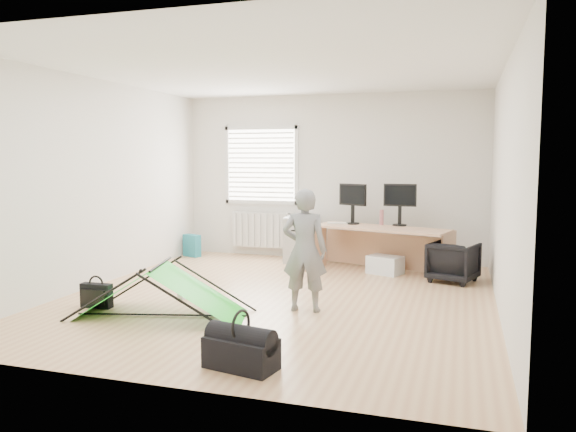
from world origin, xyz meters
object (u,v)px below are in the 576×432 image
(monitor_left, at_px, (353,209))
(monitor_right, at_px, (400,210))
(storage_crate, at_px, (385,265))
(desk, at_px, (380,250))
(thermos, at_px, (382,217))
(filing_cabinet, at_px, (301,239))
(office_chair, at_px, (453,262))
(person, at_px, (305,250))
(kite, at_px, (161,290))
(duffel_bag, at_px, (241,353))
(laptop_bag, at_px, (97,295))

(monitor_left, bearing_deg, monitor_right, 23.91)
(storage_crate, bearing_deg, desk, 141.16)
(desk, xyz_separation_m, thermos, (-0.02, 0.28, 0.45))
(desk, xyz_separation_m, monitor_left, (-0.46, 0.26, 0.56))
(desk, height_order, storage_crate, desk)
(filing_cabinet, height_order, office_chair, filing_cabinet)
(storage_crate, bearing_deg, person, -104.62)
(filing_cabinet, relative_size, kite, 0.40)
(thermos, xyz_separation_m, duffel_bag, (-0.50, -4.39, -0.66))
(thermos, height_order, office_chair, thermos)
(thermos, bearing_deg, kite, -119.81)
(monitor_left, xyz_separation_m, storage_crate, (0.55, -0.33, -0.76))
(thermos, xyz_separation_m, kite, (-1.87, -3.26, -0.50))
(filing_cabinet, height_order, monitor_right, monitor_right)
(desk, relative_size, monitor_right, 4.11)
(monitor_left, relative_size, duffel_bag, 0.82)
(office_chair, xyz_separation_m, duffel_bag, (-1.56, -3.78, -0.15))
(person, distance_m, laptop_bag, 2.40)
(laptop_bag, bearing_deg, duffel_bag, -30.00)
(thermos, height_order, person, person)
(office_chair, xyz_separation_m, storage_crate, (-0.95, 0.25, -0.14))
(kite, height_order, laptop_bag, kite)
(office_chair, bearing_deg, filing_cabinet, -0.52)
(person, bearing_deg, duffel_bag, 82.99)
(office_chair, bearing_deg, person, 71.55)
(filing_cabinet, distance_m, laptop_bag, 3.70)
(monitor_left, bearing_deg, storage_crate, -7.32)
(monitor_left, distance_m, kite, 3.60)
(monitor_left, bearing_deg, person, -66.87)
(monitor_right, bearing_deg, filing_cabinet, 171.58)
(filing_cabinet, xyz_separation_m, storage_crate, (1.45, -0.60, -0.23))
(duffel_bag, bearing_deg, laptop_bag, 162.82)
(office_chair, distance_m, storage_crate, 0.99)
(filing_cabinet, xyz_separation_m, monitor_right, (1.61, -0.27, 0.53))
(kite, distance_m, laptop_bag, 0.90)
(laptop_bag, distance_m, duffel_bag, 2.56)
(person, xyz_separation_m, kite, (-1.39, -0.66, -0.39))
(thermos, xyz_separation_m, laptop_bag, (-2.75, -3.16, -0.65))
(kite, xyz_separation_m, storage_crate, (1.98, 2.91, -0.15))
(filing_cabinet, height_order, storage_crate, filing_cabinet)
(thermos, xyz_separation_m, person, (-0.47, -2.60, -0.11))
(person, height_order, laptop_bag, person)
(monitor_left, height_order, monitor_right, monitor_right)
(desk, height_order, monitor_left, monitor_left)
(desk, distance_m, storage_crate, 0.23)
(monitor_left, xyz_separation_m, duffel_bag, (-0.06, -4.37, -0.77))
(desk, relative_size, office_chair, 3.28)
(desk, relative_size, storage_crate, 4.20)
(laptop_bag, bearing_deg, filing_cabinet, 66.09)
(monitor_right, bearing_deg, office_chair, -35.57)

